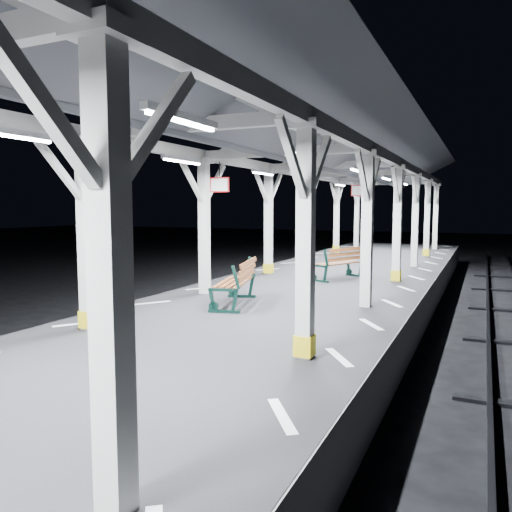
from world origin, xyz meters
The scene contains 6 objects.
ground centered at (0.00, 0.00, 0.00)m, with size 120.00×120.00×0.00m, color black.
platform centered at (0.00, 0.00, 0.50)m, with size 6.00×50.00×1.00m, color black.
hazard_stripes_right centered at (2.45, 0.00, 1.00)m, with size 1.00×48.00×0.01m, color silver.
canopy centered at (0.00, -0.01, 4.56)m, with size 5.40×49.00×4.65m.
bench_mid centered at (-0.58, 5.03, 1.53)m, with size 1.11×1.95×1.00m.
bench_far centered at (0.43, 9.76, 1.51)m, with size 1.26×1.88×0.96m.
Camera 1 is at (4.27, -4.60, 3.14)m, focal length 35.00 mm.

